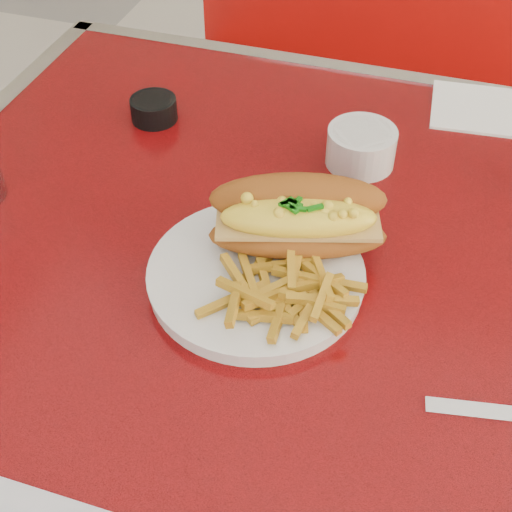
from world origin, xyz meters
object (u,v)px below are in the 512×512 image
(diner_table, at_px, (370,340))
(fork, at_px, (308,245))
(dinner_plate, at_px, (256,276))
(sauce_cup_left, at_px, (154,108))
(booth_bench_far, at_px, (420,175))
(mac_hoagie, at_px, (298,217))
(gravy_ramekin, at_px, (361,146))

(diner_table, distance_m, fork, 0.20)
(dinner_plate, bearing_deg, sauce_cup_left, 131.80)
(booth_bench_far, distance_m, mac_hoagie, 1.00)
(sauce_cup_left, bearing_deg, dinner_plate, -48.20)
(diner_table, relative_size, sauce_cup_left, 15.82)
(fork, bearing_deg, booth_bench_far, 4.74)
(fork, bearing_deg, diner_table, -57.12)
(gravy_ramekin, bearing_deg, sauce_cup_left, 177.40)
(booth_bench_far, distance_m, fork, 0.99)
(dinner_plate, xyz_separation_m, sauce_cup_left, (-0.24, 0.26, 0.01))
(dinner_plate, bearing_deg, mac_hoagie, 63.02)
(gravy_ramekin, bearing_deg, booth_bench_far, 84.38)
(dinner_plate, relative_size, gravy_ramekin, 2.76)
(mac_hoagie, distance_m, sauce_cup_left, 0.34)
(dinner_plate, xyz_separation_m, gravy_ramekin, (0.06, 0.25, 0.02))
(booth_bench_far, height_order, dinner_plate, booth_bench_far)
(booth_bench_far, height_order, fork, booth_bench_far)
(diner_table, distance_m, sauce_cup_left, 0.44)
(mac_hoagie, bearing_deg, gravy_ramekin, 63.04)
(fork, bearing_deg, dinner_plate, 153.00)
(mac_hoagie, xyz_separation_m, gravy_ramekin, (0.03, 0.19, -0.03))
(diner_table, height_order, mac_hoagie, mac_hoagie)
(diner_table, relative_size, mac_hoagie, 5.64)
(booth_bench_far, height_order, sauce_cup_left, booth_bench_far)
(booth_bench_far, relative_size, sauce_cup_left, 15.44)
(fork, relative_size, gravy_ramekin, 1.17)
(dinner_plate, bearing_deg, fork, 52.54)
(mac_hoagie, relative_size, fork, 1.62)
(dinner_plate, distance_m, mac_hoagie, 0.08)
(dinner_plate, relative_size, fork, 2.36)
(fork, bearing_deg, mac_hoagie, 93.93)
(diner_table, xyz_separation_m, gravy_ramekin, (-0.06, 0.16, 0.19))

